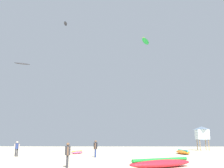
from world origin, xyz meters
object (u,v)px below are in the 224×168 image
object	(u,v)px
kite_aloft_4	(146,41)
kite_aloft_2	(22,64)
person_foreground	(68,153)
person_midground	(95,147)
kite_grounded_near	(183,152)
kite_grounded_far	(77,152)
kite_grounded_mid	(161,163)
cooler_box	(45,161)
lifeguard_tower	(202,133)
person_right	(17,148)
kite_aloft_0	(66,24)

from	to	relation	value
kite_aloft_4	kite_aloft_2	bearing A→B (deg)	-150.26
person_foreground	person_midground	distance (m)	9.88
person_foreground	kite_grounded_near	xyz separation A→B (m)	(11.60, 16.49, -0.67)
kite_aloft_4	kite_grounded_far	bearing A→B (deg)	-120.49
kite_grounded_far	kite_aloft_4	bearing A→B (deg)	59.51
person_foreground	kite_grounded_mid	size ratio (longest dim) A/B	0.32
kite_grounded_far	cooler_box	world-z (taller)	kite_grounded_far
kite_grounded_near	lifeguard_tower	distance (m)	13.56
kite_grounded_far	kite_aloft_2	bearing A→B (deg)	148.71
kite_aloft_2	kite_grounded_far	bearing A→B (deg)	-31.29
person_right	kite_aloft_0	world-z (taller)	kite_aloft_0
person_midground	kite_aloft_4	bearing A→B (deg)	-105.27
kite_grounded_far	cooler_box	size ratio (longest dim) A/B	5.80
person_foreground	person_midground	bearing A→B (deg)	-108.89
lifeguard_tower	kite_aloft_0	world-z (taller)	kite_aloft_0
person_midground	kite_aloft_2	size ratio (longest dim) A/B	0.64
kite_grounded_mid	kite_aloft_0	world-z (taller)	kite_aloft_0
person_foreground	kite_aloft_0	distance (m)	44.36
lifeguard_tower	cooler_box	xyz separation A→B (m)	(-20.65, -24.41, -2.89)
person_foreground	person_midground	world-z (taller)	person_midground
person_foreground	kite_grounded_far	bearing A→B (deg)	-96.22
kite_grounded_mid	cooler_box	bearing A→B (deg)	158.52
person_midground	kite_grounded_mid	bearing A→B (deg)	121.25
person_foreground	kite_aloft_4	distance (m)	44.92
cooler_box	kite_aloft_0	bearing A→B (deg)	101.45
person_foreground	kite_aloft_0	bearing A→B (deg)	-89.41
person_right	cooler_box	distance (m)	9.13
person_right	kite_aloft_2	xyz separation A→B (m)	(-5.63, 12.81, 13.91)
kite_aloft_4	cooler_box	bearing A→B (deg)	-110.10
person_foreground	cooler_box	size ratio (longest dim) A/B	2.85
person_foreground	kite_aloft_0	size ratio (longest dim) A/B	0.71
kite_aloft_2	kite_grounded_near	bearing A→B (deg)	-16.16
person_right	cooler_box	xyz separation A→B (m)	(5.39, -7.32, -0.79)
person_midground	kite_aloft_2	distance (m)	24.41
person_foreground	person_right	world-z (taller)	person_right
cooler_box	kite_aloft_4	bearing A→B (deg)	69.90
person_right	lifeguard_tower	world-z (taller)	lifeguard_tower
person_right	kite_grounded_near	bearing A→B (deg)	80.96
kite_grounded_near	lifeguard_tower	size ratio (longest dim) A/B	1.10
kite_grounded_far	kite_grounded_mid	bearing A→B (deg)	-63.28
kite_grounded_far	kite_aloft_4	world-z (taller)	kite_aloft_4
kite_grounded_near	kite_grounded_far	size ratio (longest dim) A/B	1.40
lifeguard_tower	kite_aloft_2	size ratio (longest dim) A/B	1.51
kite_grounded_mid	cooler_box	distance (m)	9.37
person_midground	kite_grounded_near	size ratio (longest dim) A/B	0.38
lifeguard_tower	kite_grounded_far	bearing A→B (deg)	-151.15
person_foreground	kite_grounded_mid	xyz separation A→B (m)	(6.14, 0.23, -0.64)
kite_grounded_far	kite_aloft_2	xyz separation A→B (m)	(-11.36, 6.91, 14.68)
kite_grounded_near	kite_aloft_2	world-z (taller)	kite_aloft_2
person_right	lifeguard_tower	distance (m)	31.22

